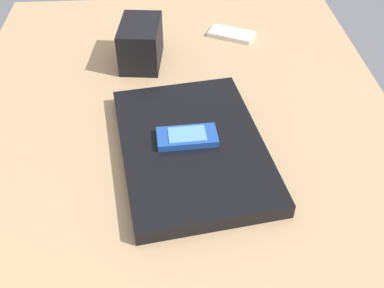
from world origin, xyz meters
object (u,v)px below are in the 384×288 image
Objects in this scene: cell_phone_on_laptop at (187,137)px; desk_organizer at (141,43)px; cell_phone_on_desk at (231,34)px; laptop_closed at (192,147)px.

desk_organizer reaches higher than cell_phone_on_laptop.
cell_phone_on_laptop is 0.82× the size of desk_organizer.
cell_phone_on_desk is at bearing 121.35° from desk_organizer.
cell_phone_on_laptop is 0.90× the size of cell_phone_on_desk.
laptop_closed reaches higher than cell_phone_on_desk.
desk_organizer is (-28.67, -8.66, 3.03)cm from laptop_closed.
cell_phone_on_laptop is (-0.46, -0.76, 1.90)cm from laptop_closed.
cell_phone_on_laptop is 29.32cm from desk_organizer.
cell_phone_on_desk is at bearing 162.02° from cell_phone_on_laptop.
laptop_closed is 2.92× the size of cell_phone_on_desk.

